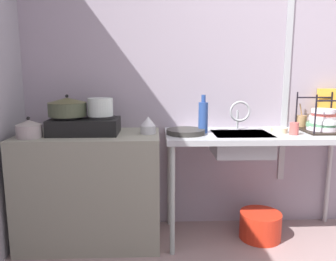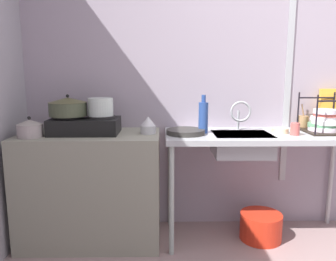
# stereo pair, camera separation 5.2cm
# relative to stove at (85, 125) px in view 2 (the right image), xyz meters

# --- Properties ---
(wall_back) EXTENTS (5.16, 0.10, 2.53)m
(wall_back) POSITION_rel_stove_xyz_m (1.65, 0.33, 0.37)
(wall_back) COLOR #9D919F
(wall_back) RESTS_ON ground
(wall_metal_strip) EXTENTS (0.05, 0.01, 2.02)m
(wall_metal_strip) POSITION_rel_stove_xyz_m (1.59, 0.27, 0.49)
(wall_metal_strip) COLOR #A7A9AD
(counter_concrete) EXTENTS (1.03, 0.55, 0.84)m
(counter_concrete) POSITION_rel_stove_xyz_m (0.03, 0.00, -0.48)
(counter_concrete) COLOR gray
(counter_concrete) RESTS_ON ground
(counter_sink) EXTENTS (1.44, 0.55, 0.84)m
(counter_sink) POSITION_rel_stove_xyz_m (1.31, -0.00, -0.13)
(counter_sink) COLOR #A7A9AD
(counter_sink) RESTS_ON ground
(stove) EXTENTS (0.50, 0.31, 0.13)m
(stove) POSITION_rel_stove_xyz_m (0.00, 0.00, 0.00)
(stove) COLOR black
(stove) RESTS_ON counter_concrete
(pot_on_left_burner) EXTENTS (0.28, 0.28, 0.16)m
(pot_on_left_burner) POSITION_rel_stove_xyz_m (-0.12, -0.00, 0.14)
(pot_on_left_burner) COLOR #444B36
(pot_on_left_burner) RESTS_ON stove
(pot_on_right_burner) EXTENTS (0.18, 0.18, 0.13)m
(pot_on_right_burner) POSITION_rel_stove_xyz_m (0.12, 0.00, 0.14)
(pot_on_right_burner) COLOR silver
(pot_on_right_burner) RESTS_ON stove
(pot_beside_stove) EXTENTS (0.18, 0.18, 0.15)m
(pot_beside_stove) POSITION_rel_stove_xyz_m (-0.35, -0.13, -0.00)
(pot_beside_stove) COLOR #A29596
(pot_beside_stove) RESTS_ON counter_concrete
(percolator) EXTENTS (0.11, 0.11, 0.13)m
(percolator) POSITION_rel_stove_xyz_m (0.47, -0.01, -0.00)
(percolator) COLOR silver
(percolator) RESTS_ON counter_concrete
(sink_basin) EXTENTS (0.42, 0.34, 0.16)m
(sink_basin) POSITION_rel_stove_xyz_m (1.16, -0.03, -0.14)
(sink_basin) COLOR #A7A9AD
(sink_basin) RESTS_ON counter_sink
(faucet) EXTENTS (0.16, 0.09, 0.23)m
(faucet) POSITION_rel_stove_xyz_m (1.17, 0.11, 0.08)
(faucet) COLOR #A7A9AD
(faucet) RESTS_ON counter_sink
(frying_pan) EXTENTS (0.28, 0.28, 0.04)m
(frying_pan) POSITION_rel_stove_xyz_m (0.74, -0.03, -0.04)
(frying_pan) COLOR #312F2C
(frying_pan) RESTS_ON counter_sink
(dish_rack) EXTENTS (0.30, 0.34, 0.29)m
(dish_rack) POSITION_rel_stove_xyz_m (1.80, 0.04, 0.01)
(dish_rack) COLOR black
(dish_rack) RESTS_ON counter_sink
(cup_by_rack) EXTENTS (0.06, 0.06, 0.09)m
(cup_by_rack) POSITION_rel_stove_xyz_m (1.53, -0.09, -0.02)
(cup_by_rack) COLOR #C45852
(cup_by_rack) RESTS_ON counter_sink
(small_bowl_on_drainboard) EXTENTS (0.13, 0.13, 0.04)m
(small_bowl_on_drainboard) POSITION_rel_stove_xyz_m (1.45, 0.01, -0.04)
(small_bowl_on_drainboard) COLOR beige
(small_bowl_on_drainboard) RESTS_ON counter_sink
(bottle_by_sink) EXTENTS (0.07, 0.07, 0.28)m
(bottle_by_sink) POSITION_rel_stove_xyz_m (0.88, 0.01, 0.06)
(bottle_by_sink) COLOR #28458A
(bottle_by_sink) RESTS_ON counter_sink
(cereal_box) EXTENTS (0.20, 0.08, 0.32)m
(cereal_box) POSITION_rel_stove_xyz_m (1.95, 0.23, 0.10)
(cereal_box) COLOR gold
(cereal_box) RESTS_ON counter_sink
(utensil_jar) EXTENTS (0.08, 0.08, 0.20)m
(utensil_jar) POSITION_rel_stove_xyz_m (1.71, 0.21, -0.01)
(utensil_jar) COLOR #99754A
(utensil_jar) RESTS_ON counter_sink
(bucket_on_floor) EXTENTS (0.32, 0.32, 0.21)m
(bucket_on_floor) POSITION_rel_stove_xyz_m (1.33, -0.03, -0.80)
(bucket_on_floor) COLOR red
(bucket_on_floor) RESTS_ON ground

